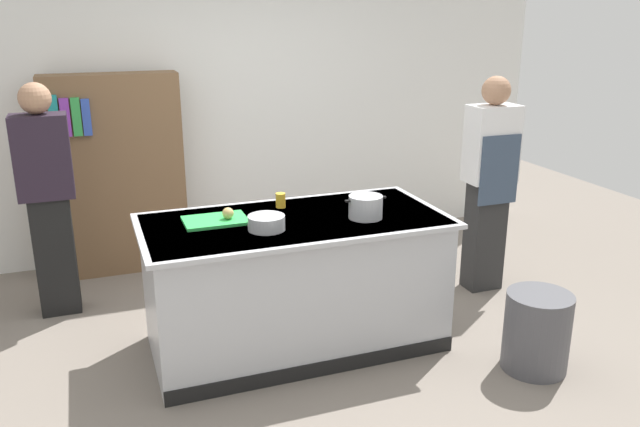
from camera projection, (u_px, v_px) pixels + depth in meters
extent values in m
plane|color=slate|center=(296.00, 343.00, 4.44)|extent=(10.00, 10.00, 0.00)
cube|color=white|center=(222.00, 89.00, 5.86)|extent=(6.40, 0.12, 3.00)
cube|color=#B7BABF|center=(295.00, 283.00, 4.30)|extent=(1.90, 0.90, 0.90)
cube|color=#B7BABF|center=(295.00, 221.00, 4.17)|extent=(1.98, 0.98, 0.03)
cube|color=black|center=(319.00, 370.00, 4.01)|extent=(1.90, 0.01, 0.10)
cube|color=green|center=(215.00, 220.00, 4.10)|extent=(0.40, 0.28, 0.02)
sphere|color=tan|center=(228.00, 213.00, 4.09)|extent=(0.07, 0.07, 0.07)
cylinder|color=#B7BABF|center=(366.00, 207.00, 4.16)|extent=(0.22, 0.22, 0.15)
cube|color=black|center=(348.00, 201.00, 4.11)|extent=(0.04, 0.02, 0.01)
cube|color=black|center=(383.00, 197.00, 4.19)|extent=(0.04, 0.02, 0.01)
cylinder|color=#B7BABF|center=(266.00, 223.00, 3.95)|extent=(0.23, 0.23, 0.09)
cylinder|color=yellow|center=(281.00, 200.00, 4.39)|extent=(0.07, 0.07, 0.10)
cylinder|color=#4C4C51|center=(537.00, 332.00, 4.06)|extent=(0.41, 0.41, 0.51)
cube|color=#282828|center=(484.00, 235.00, 5.21)|extent=(0.28, 0.20, 0.90)
cube|color=white|center=(492.00, 144.00, 4.98)|extent=(0.38, 0.24, 0.60)
sphere|color=#A87A5B|center=(496.00, 90.00, 4.85)|extent=(0.22, 0.22, 0.22)
cube|color=#38475B|center=(500.00, 170.00, 4.92)|extent=(0.34, 0.02, 0.54)
cube|color=black|center=(56.00, 255.00, 4.78)|extent=(0.28, 0.20, 0.90)
cube|color=#261C29|center=(42.00, 157.00, 4.55)|extent=(0.38, 0.24, 0.60)
sphere|color=#A87A5B|center=(35.00, 98.00, 4.43)|extent=(0.22, 0.22, 0.22)
cube|color=brown|center=(117.00, 175.00, 5.46)|extent=(1.10, 0.28, 1.70)
cube|color=teal|center=(54.00, 116.00, 5.00)|extent=(0.07, 0.03, 0.33)
cube|color=purple|center=(65.00, 118.00, 5.04)|extent=(0.07, 0.03, 0.30)
cube|color=green|center=(77.00, 117.00, 5.06)|extent=(0.07, 0.03, 0.30)
cube|color=#3351B7|center=(87.00, 117.00, 5.09)|extent=(0.06, 0.03, 0.29)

